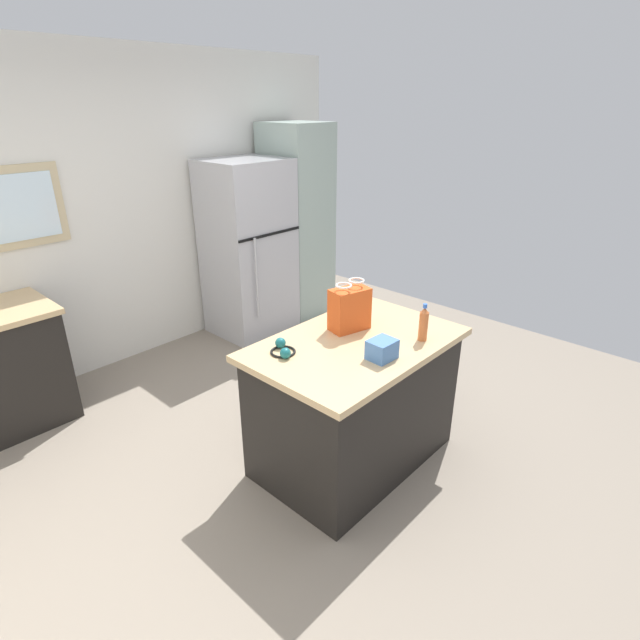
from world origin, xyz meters
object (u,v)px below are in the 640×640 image
object	(u,v)px
tall_cabinet	(297,223)
bottle	(423,324)
kitchen_island	(354,402)
refrigerator	(249,249)
small_box	(382,349)
ear_defenders	(283,349)
shopping_bag	(350,309)

from	to	relation	value
tall_cabinet	bottle	world-z (taller)	tall_cabinet
kitchen_island	refrigerator	bearing A→B (deg)	66.64
kitchen_island	small_box	bearing A→B (deg)	-107.11
bottle	ear_defenders	size ratio (longest dim) A/B	1.15
kitchen_island	refrigerator	size ratio (longest dim) A/B	0.76
refrigerator	small_box	bearing A→B (deg)	-112.73
refrigerator	shopping_bag	distance (m)	2.12
tall_cabinet	refrigerator	bearing A→B (deg)	-179.98
refrigerator	ear_defenders	size ratio (longest dim) A/B	8.35
refrigerator	ear_defenders	xyz separation A→B (m)	(-1.32, -1.89, 0.04)
bottle	shopping_bag	bearing A→B (deg)	112.81
refrigerator	ear_defenders	bearing A→B (deg)	-124.89
ear_defenders	shopping_bag	bearing A→B (deg)	-7.79
tall_cabinet	small_box	bearing A→B (deg)	-125.37
kitchen_island	shopping_bag	distance (m)	0.60
refrigerator	ear_defenders	distance (m)	2.30
refrigerator	tall_cabinet	distance (m)	0.70
shopping_bag	ear_defenders	bearing A→B (deg)	172.21
kitchen_island	small_box	distance (m)	0.56
ear_defenders	small_box	bearing A→B (deg)	-54.16
refrigerator	shopping_bag	size ratio (longest dim) A/B	5.41
refrigerator	small_box	distance (m)	2.55
refrigerator	tall_cabinet	size ratio (longest dim) A/B	0.85
small_box	kitchen_island	bearing A→B (deg)	72.89
kitchen_island	ear_defenders	bearing A→B (deg)	152.25
kitchen_island	small_box	size ratio (longest dim) A/B	8.57
tall_cabinet	small_box	size ratio (longest dim) A/B	13.21
bottle	small_box	bearing A→B (deg)	173.73
shopping_bag	tall_cabinet	bearing A→B (deg)	52.82
refrigerator	shopping_bag	bearing A→B (deg)	-112.27
kitchen_island	refrigerator	xyz separation A→B (m)	(0.91, 2.10, 0.42)
bottle	ear_defenders	world-z (taller)	bottle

